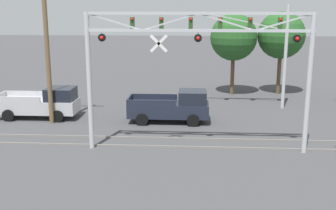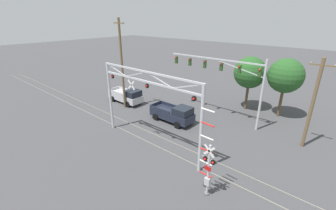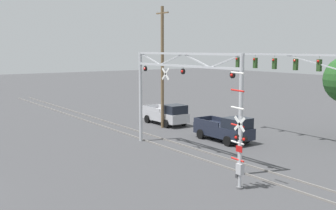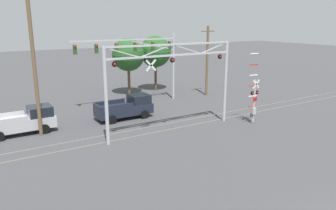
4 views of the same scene
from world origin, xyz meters
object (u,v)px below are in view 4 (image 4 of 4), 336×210
Objects in this scene: utility_pole_left at (34,63)px; background_tree_far_left_verge at (155,52)px; pickup_truck_lead at (127,108)px; background_tree_beyond_span at (128,55)px; traffic_signal_span at (146,53)px; crossing_gantry at (172,74)px; crossing_signal_mast at (254,100)px; utility_pole_right at (207,60)px; pickup_truck_following at (24,121)px.

background_tree_far_left_verge is at bearing 32.40° from utility_pole_left.
background_tree_beyond_span is at bearing 63.59° from pickup_truck_lead.
traffic_signal_span reaches higher than background_tree_far_left_verge.
background_tree_far_left_verge is at bearing 64.94° from crossing_gantry.
crossing_signal_mast is at bearing -39.31° from pickup_truck_lead.
utility_pole_right is 9.26m from background_tree_beyond_span.
background_tree_far_left_verge is at bearing 123.76° from utility_pole_right.
pickup_truck_following is at bearing -146.80° from background_tree_beyond_span.
traffic_signal_span is 6.60m from background_tree_far_left_verge.
crossing_signal_mast is 1.19× the size of pickup_truck_lead.
crossing_gantry is at bearing -74.55° from pickup_truck_lead.
traffic_signal_span is 1.42× the size of utility_pole_right.
crossing_gantry is 14.62m from background_tree_beyond_span.
crossing_signal_mast is at bearing -88.99° from background_tree_far_left_verge.
pickup_truck_following is at bearing -152.17° from background_tree_far_left_verge.
utility_pole_left is at bearing 153.34° from crossing_gantry.
background_tree_beyond_span reaches higher than crossing_signal_mast.
crossing_gantry is 2.19× the size of pickup_truck_lead.
crossing_gantry reaches higher than background_tree_far_left_verge.
pickup_truck_lead is 13.07m from utility_pole_right.
pickup_truck_lead is 0.98× the size of pickup_truck_following.
pickup_truck_lead is (-8.64, 7.07, -1.04)m from crossing_signal_mast.
background_tree_beyond_span is (2.99, 14.32, 0.09)m from crossing_gantry.
pickup_truck_following is (-12.88, -3.79, -4.31)m from traffic_signal_span.
pickup_truck_following is 19.58m from background_tree_far_left_verge.
crossing_gantry is at bearing -101.81° from background_tree_beyond_span.
traffic_signal_span reaches higher than background_tree_beyond_span.
background_tree_far_left_verge is at bearing 27.83° from pickup_truck_following.
utility_pole_right is 6.78m from background_tree_far_left_verge.
pickup_truck_lead is 8.96m from utility_pole_left.
utility_pole_right is (19.73, 4.53, -1.45)m from utility_pole_left.
traffic_signal_span is 7.93m from utility_pole_right.
crossing_signal_mast is 0.89× the size of background_tree_far_left_verge.
crossing_gantry is 1.67× the size of background_tree_beyond_span.
crossing_signal_mast is 1.16× the size of pickup_truck_following.
background_tree_far_left_verge is (15.98, 10.14, -0.75)m from utility_pole_left.
utility_pole_left is (-7.63, -0.76, 4.64)m from pickup_truck_lead.
background_tree_beyond_span is (0.21, 4.77, -0.58)m from traffic_signal_span.
utility_pole_left reaches higher than pickup_truck_lead.
pickup_truck_lead is at bearing -162.67° from utility_pole_right.
pickup_truck_lead is 13.15m from background_tree_far_left_verge.
crossing_gantry is 1.38× the size of utility_pole_right.
utility_pole_right is at bearing 9.18° from pickup_truck_following.
crossing_signal_mast is 0.91× the size of background_tree_beyond_span.
traffic_signal_span reaches higher than pickup_truck_lead.
background_tree_far_left_verge reaches higher than pickup_truck_lead.
pickup_truck_lead and pickup_truck_following have the same top height.
pickup_truck_following is at bearing 130.06° from utility_pole_left.
utility_pole_left reaches higher than pickup_truck_following.
background_tree_beyond_span reaches higher than pickup_truck_lead.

